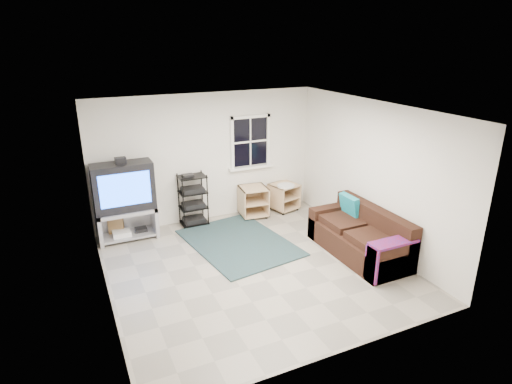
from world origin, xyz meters
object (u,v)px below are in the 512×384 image
tv_unit (124,195)px  av_rack (193,203)px  side_table_right (283,195)px  sofa (361,237)px  side_table_left (253,200)px

tv_unit → av_rack: tv_unit is taller
side_table_right → sofa: bearing=-84.0°
av_rack → side_table_right: size_ratio=1.65×
av_rack → sofa: (2.27, -2.43, -0.15)m
tv_unit → side_table_right: size_ratio=2.44×
av_rack → side_table_right: av_rack is taller
tv_unit → side_table_left: size_ratio=2.46×
tv_unit → av_rack: bearing=3.3°
av_rack → sofa: size_ratio=0.55×
side_table_left → sofa: 2.56m
av_rack → side_table_right: (2.02, -0.05, -0.12)m
sofa → side_table_right: bearing=96.0°
av_rack → side_table_left: 1.29m
tv_unit → sofa: size_ratio=0.81×
side_table_left → sofa: sofa is taller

